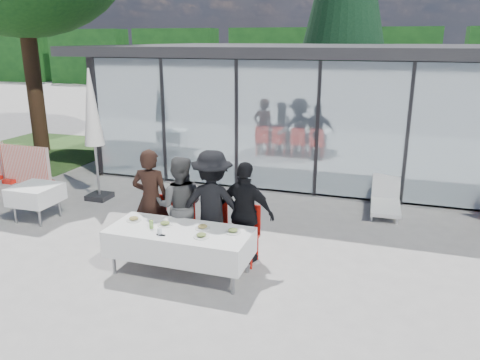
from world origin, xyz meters
name	(u,v)px	position (x,y,z in m)	size (l,w,h in m)	color
ground	(212,265)	(0.00, 0.00, 0.00)	(90.00, 90.00, 0.00)	#9E9A96
pavilion	(373,90)	(2.00, 8.16, 2.15)	(14.80, 8.80, 3.44)	gray
treeline	(329,60)	(-2.00, 28.00, 2.20)	(62.50, 2.00, 4.40)	#113814
dining_table	(180,242)	(-0.38, -0.40, 0.54)	(2.26, 0.96, 0.75)	white
diner_a	(151,200)	(-1.26, 0.33, 0.91)	(0.66, 0.66, 1.82)	black
diner_chair_a	(153,219)	(-1.26, 0.35, 0.54)	(0.44, 0.44, 0.97)	red
diner_b	(180,205)	(-0.71, 0.33, 0.86)	(0.84, 0.84, 1.73)	#4E4E4E
diner_chair_b	(181,223)	(-0.71, 0.35, 0.54)	(0.44, 0.44, 0.97)	red
diner_c	(213,205)	(-0.10, 0.33, 0.94)	(1.21, 1.21, 1.88)	black
diner_chair_c	(213,227)	(-0.10, 0.35, 0.54)	(0.44, 0.44, 0.97)	red
diner_d	(245,213)	(0.48, 0.33, 0.86)	(1.01, 1.01, 1.73)	black
diner_chair_d	(246,231)	(0.48, 0.35, 0.54)	(0.44, 0.44, 0.97)	red
plate_a	(134,219)	(-1.25, -0.29, 0.78)	(0.24, 0.24, 0.07)	silver
plate_b	(165,224)	(-0.67, -0.31, 0.78)	(0.24, 0.24, 0.07)	silver
plate_c	(203,227)	(-0.05, -0.25, 0.78)	(0.24, 0.24, 0.07)	silver
plate_d	(233,231)	(0.46, -0.25, 0.78)	(0.24, 0.24, 0.07)	silver
plate_extra	(201,236)	(0.06, -0.56, 0.78)	(0.24, 0.24, 0.07)	silver
juice_bottle	(151,224)	(-0.82, -0.49, 0.82)	(0.06, 0.06, 0.13)	#81B64C
drinking_glasses	(160,232)	(-0.58, -0.67, 0.80)	(0.07, 0.07, 0.10)	silver
folded_eyeglasses	(161,235)	(-0.55, -0.69, 0.76)	(0.14, 0.03, 0.01)	black
spare_table_left	(36,194)	(-4.17, 0.79, 0.55)	(0.86, 0.86, 0.74)	white
market_umbrella	(92,116)	(-3.75, 2.33, 1.96)	(0.50, 0.50, 3.00)	black
lounger	(386,200)	(2.65, 3.56, 0.26)	(0.66, 1.36, 0.72)	silver
grass_patch	(42,150)	(-8.50, 6.00, 0.01)	(5.00, 5.00, 0.02)	#385926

